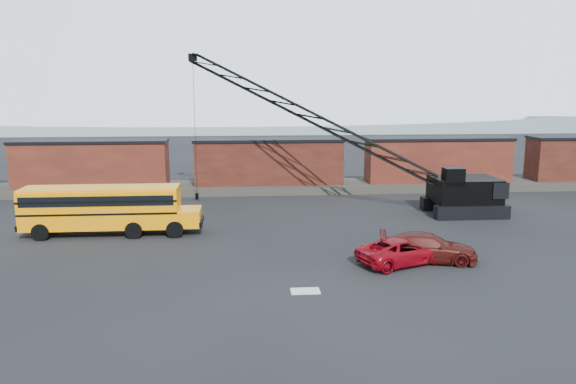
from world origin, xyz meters
The scene contains 10 objects.
ground centered at (0.00, 0.00, 0.00)m, with size 160.00×160.00×0.00m, color black.
gravel_berm centered at (0.00, 22.00, 0.35)m, with size 120.00×5.00×0.70m, color #403C35.
boxcar_west_near centered at (-16.00, 22.00, 2.76)m, with size 13.70×3.10×4.17m.
boxcar_mid centered at (0.00, 22.00, 2.76)m, with size 13.70×3.10×4.17m.
boxcar_east_near centered at (16.00, 22.00, 2.76)m, with size 13.70×3.10×4.17m.
snow_patch centered at (0.50, -4.00, 0.01)m, with size 1.40×0.90×0.02m, color silver.
school_bus centered at (-11.29, 7.35, 1.79)m, with size 11.65×2.65×3.19m.
red_pickup centered at (6.29, -0.23, 0.72)m, with size 2.38×5.17×1.44m, color maroon.
maroon_suv centered at (7.86, 0.14, 0.78)m, with size 2.19×5.38×1.56m, color #48100C.
crawler_crane centered at (3.28, 14.79, 7.09)m, with size 23.98×9.45×12.43m.
Camera 1 is at (-2.39, -29.33, 9.73)m, focal length 35.00 mm.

